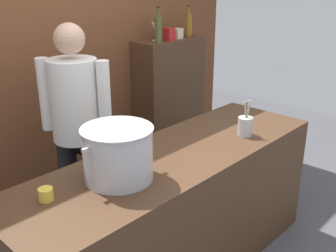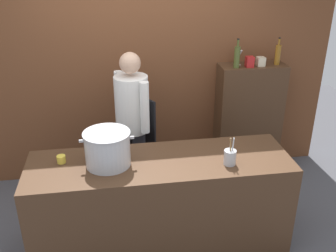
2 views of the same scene
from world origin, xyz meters
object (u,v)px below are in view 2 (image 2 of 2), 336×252
at_px(wine_glass_tall, 239,55).
at_px(spice_tin_red, 250,62).
at_px(butter_jar, 61,159).
at_px(stockpot_large, 108,149).
at_px(chef, 133,119).
at_px(wine_bottle_olive, 237,57).
at_px(utensil_crock, 230,157).
at_px(wine_bottle_amber, 278,54).
at_px(spice_tin_cream, 261,61).

relative_size(wine_glass_tall, spice_tin_red, 1.43).
distance_m(butter_jar, spice_tin_red, 2.29).
bearing_deg(stockpot_large, wine_glass_tall, 38.66).
bearing_deg(chef, stockpot_large, 130.09).
bearing_deg(chef, wine_bottle_olive, -105.08).
xyz_separation_m(stockpot_large, butter_jar, (-0.40, 0.09, -0.12)).
xyz_separation_m(utensil_crock, spice_tin_red, (0.58, 1.27, 0.44)).
xyz_separation_m(chef, butter_jar, (-0.66, -0.68, -0.03)).
bearing_deg(utensil_crock, stockpot_large, 171.25).
xyz_separation_m(stockpot_large, wine_bottle_olive, (1.45, 1.11, 0.43)).
distance_m(stockpot_large, utensil_crock, 1.03).
relative_size(wine_bottle_amber, spice_tin_red, 2.59).
distance_m(chef, wine_bottle_olive, 1.33).
relative_size(chef, spice_tin_cream, 16.50).
bearing_deg(wine_bottle_amber, spice_tin_cream, -172.71).
xyz_separation_m(chef, wine_glass_tall, (1.23, 0.43, 0.51)).
height_order(stockpot_large, wine_bottle_amber, wine_bottle_amber).
xyz_separation_m(butter_jar, wine_bottle_amber, (2.33, 1.06, 0.54)).
height_order(utensil_crock, spice_tin_cream, spice_tin_cream).
height_order(wine_glass_tall, spice_tin_red, wine_glass_tall).
bearing_deg(utensil_crock, spice_tin_red, 65.25).
distance_m(butter_jar, wine_glass_tall, 2.26).
relative_size(stockpot_large, spice_tin_cream, 4.47).
height_order(chef, butter_jar, chef).
xyz_separation_m(stockpot_large, wine_bottle_amber, (1.94, 1.15, 0.42)).
distance_m(utensil_crock, butter_jar, 1.43).
distance_m(wine_glass_tall, spice_tin_cream, 0.26).
height_order(butter_jar, wine_bottle_amber, wine_bottle_amber).
bearing_deg(spice_tin_cream, utensil_crock, -119.30).
bearing_deg(stockpot_large, butter_jar, 167.16).
bearing_deg(butter_jar, wine_bottle_olive, 28.86).
relative_size(stockpot_large, butter_jar, 6.04).
bearing_deg(stockpot_large, spice_tin_red, 34.79).
distance_m(butter_jar, wine_bottle_olive, 2.17).
height_order(utensil_crock, butter_jar, utensil_crock).
height_order(stockpot_large, wine_bottle_olive, wine_bottle_olive).
bearing_deg(wine_bottle_olive, stockpot_large, -142.59).
relative_size(stockpot_large, wine_bottle_amber, 1.47).
distance_m(chef, butter_jar, 0.94).
distance_m(chef, spice_tin_cream, 1.58).
height_order(stockpot_large, wine_glass_tall, wine_glass_tall).
relative_size(utensil_crock, wine_bottle_amber, 0.83).
distance_m(spice_tin_red, spice_tin_cream, 0.14).
height_order(stockpot_large, butter_jar, stockpot_large).
height_order(stockpot_large, utensil_crock, stockpot_large).
xyz_separation_m(stockpot_large, utensil_crock, (1.01, -0.16, -0.08)).
relative_size(chef, wine_bottle_olive, 5.16).
height_order(wine_bottle_olive, spice_tin_red, wine_bottle_olive).
relative_size(chef, utensil_crock, 6.56).
bearing_deg(chef, wine_glass_tall, -101.84).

